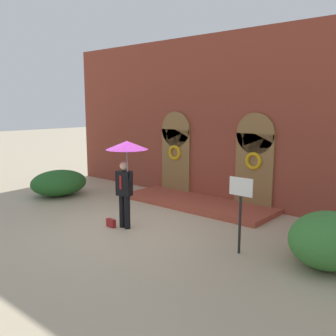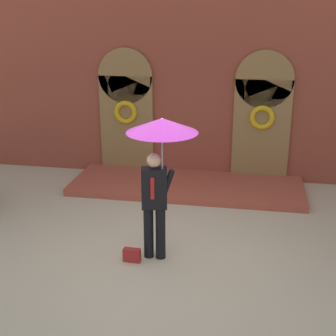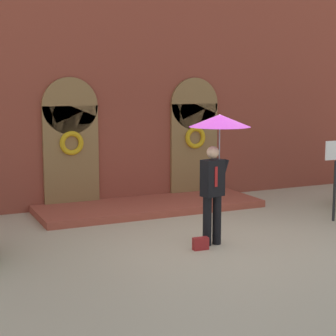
# 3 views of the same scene
# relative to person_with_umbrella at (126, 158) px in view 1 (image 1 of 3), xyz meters

# --- Properties ---
(ground_plane) EXTENTS (80.00, 80.00, 0.00)m
(ground_plane) POSITION_rel_person_with_umbrella_xyz_m (-0.00, 0.06, -1.91)
(ground_plane) COLOR tan
(building_facade) EXTENTS (14.00, 2.30, 5.60)m
(building_facade) POSITION_rel_person_with_umbrella_xyz_m (-0.00, 4.21, 0.77)
(building_facade) COLOR brown
(building_facade) RESTS_ON ground
(person_with_umbrella) EXTENTS (1.10, 1.10, 2.36)m
(person_with_umbrella) POSITION_rel_person_with_umbrella_xyz_m (0.00, 0.00, 0.00)
(person_with_umbrella) COLOR black
(person_with_umbrella) RESTS_ON ground
(handbag) EXTENTS (0.28, 0.13, 0.22)m
(handbag) POSITION_rel_person_with_umbrella_xyz_m (-0.44, -0.20, -1.80)
(handbag) COLOR maroon
(handbag) RESTS_ON ground
(sign_post) EXTENTS (0.56, 0.06, 1.72)m
(sign_post) POSITION_rel_person_with_umbrella_xyz_m (3.13, 0.47, -0.75)
(sign_post) COLOR black
(sign_post) RESTS_ON ground
(shrub_left) EXTENTS (1.77, 2.08, 0.92)m
(shrub_left) POSITION_rel_person_with_umbrella_xyz_m (-4.70, 0.98, -1.45)
(shrub_left) COLOR #235B23
(shrub_left) RESTS_ON ground
(shrub_right) EXTENTS (1.56, 1.84, 1.13)m
(shrub_right) POSITION_rel_person_with_umbrella_xyz_m (4.86, 1.06, -1.35)
(shrub_right) COLOR #387A33
(shrub_right) RESTS_ON ground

